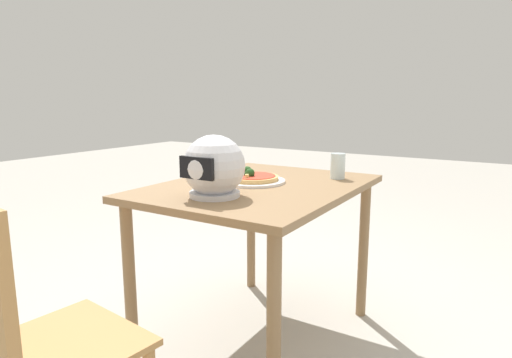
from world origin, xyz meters
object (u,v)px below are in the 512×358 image
dining_table (259,205)px  drinking_glass (338,166)px  chair_far (24,340)px  pizza (252,177)px  motorcycle_helmet (214,167)px

dining_table → drinking_glass: drinking_glass is taller
drinking_glass → chair_far: 1.46m
dining_table → pizza: (0.06, -0.03, 0.12)m
motorcycle_helmet → chair_far: motorcycle_helmet is taller
dining_table → motorcycle_helmet: 0.37m
dining_table → chair_far: 1.08m
dining_table → drinking_glass: bearing=-127.2°
pizza → motorcycle_helmet: bearing=95.6°
pizza → drinking_glass: size_ratio=1.94×
drinking_glass → pizza: bearing=44.7°
pizza → chair_far: size_ratio=0.26×
dining_table → pizza: 0.14m
pizza → chair_far: (0.01, 1.09, -0.26)m
pizza → drinking_glass: (-0.30, -0.30, 0.03)m
drinking_glass → dining_table: bearing=52.8°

